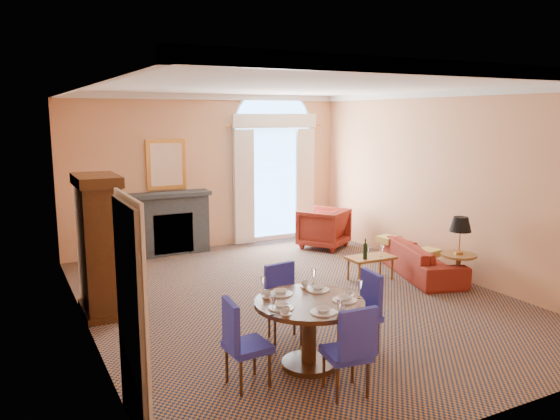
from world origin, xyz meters
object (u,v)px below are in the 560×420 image
armoire (100,248)px  coffee_table (370,258)px  dining_table (309,317)px  sofa (422,260)px  side_table (459,244)px  armchair (323,228)px

armoire → coffee_table: size_ratio=2.42×
dining_table → coffee_table: dining_table is taller
armoire → sofa: bearing=-7.7°
dining_table → side_table: side_table is taller
sofa → side_table: side_table is taller
coffee_table → side_table: side_table is taller
sofa → dining_table: bearing=138.0°
dining_table → coffee_table: bearing=42.1°
armoire → armchair: bearing=20.9°
armoire → armchair: size_ratio=2.14×
armchair → coffee_table: armchair is taller
dining_table → coffee_table: (2.57, 2.32, -0.19)m
armoire → armchair: 5.19m
armchair → side_table: (0.49, -3.34, 0.32)m
side_table → armchair: bearing=98.4°
coffee_table → side_table: 1.46m
armchair → side_table: side_table is taller
coffee_table → dining_table: bearing=-136.7°
sofa → side_table: 0.90m
dining_table → coffee_table: size_ratio=1.50×
armoire → coffee_table: bearing=-6.5°
armoire → dining_table: (1.74, -2.82, -0.37)m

